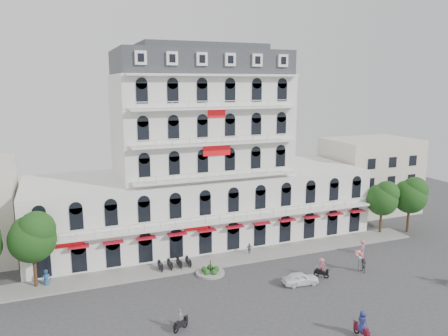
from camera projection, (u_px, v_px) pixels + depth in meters
ground at (258, 293)px, 44.27m from camera, size 120.00×120.00×0.00m
sidewalk at (225, 259)px, 52.48m from camera, size 53.00×4.00×0.16m
main_building at (201, 166)px, 58.82m from camera, size 45.00×15.00×25.80m
flank_building_east at (370, 175)px, 72.14m from camera, size 14.00×10.00×12.00m
traffic_island at (210, 272)px, 48.63m from camera, size 3.20×3.20×1.60m
parked_scooter_row at (175, 269)px, 50.04m from camera, size 4.40×1.80×1.10m
tree_west_inner at (33, 235)px, 44.36m from camera, size 4.76×4.76×8.25m
tree_east_inner at (383, 197)px, 61.00m from camera, size 4.40×4.37×7.57m
tree_east_outer at (410, 194)px, 61.45m from camera, size 4.65×4.65×8.05m
parked_car at (300, 278)px, 46.01m from camera, size 4.02×1.98×1.32m
rider_west at (181, 321)px, 37.41m from camera, size 1.53×1.05×1.95m
rider_east at (362, 323)px, 36.40m from camera, size 0.75×1.69×2.36m
rider_center at (321, 267)px, 47.59m from camera, size 1.27×1.34×2.24m
pedestrian_left at (46, 278)px, 45.63m from camera, size 1.00×0.79×1.81m
pedestrian_mid at (249, 249)px, 54.02m from camera, size 0.96×0.63×1.51m
pedestrian_right at (362, 247)px, 54.29m from camera, size 1.31×1.18×1.77m
pedestrian_far at (46, 279)px, 45.66m from camera, size 0.65×0.54×1.53m
balloon_vendor at (362, 261)px, 48.92m from camera, size 1.34×1.28×2.45m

